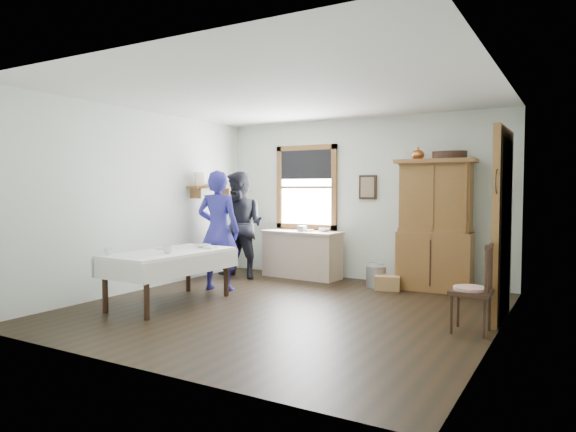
{
  "coord_description": "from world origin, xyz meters",
  "views": [
    {
      "loc": [
        3.25,
        -5.56,
        1.52
      ],
      "look_at": [
        -0.13,
        0.3,
        1.16
      ],
      "focal_mm": 32.0,
      "sensor_mm": 36.0,
      "label": 1
    }
  ],
  "objects": [
    {
      "name": "shelf_bowl",
      "position": [
        -2.37,
        1.55,
        1.6
      ],
      "size": [
        0.22,
        0.22,
        0.05
      ],
      "primitive_type": "imported",
      "color": "white",
      "rests_on": "wall_shelf"
    },
    {
      "name": "window",
      "position": [
        -1.0,
        2.47,
        1.63
      ],
      "size": [
        1.18,
        0.07,
        1.48
      ],
      "color": "white",
      "rests_on": "room"
    },
    {
      "name": "wicker_basket",
      "position": [
        0.73,
        1.82,
        0.11
      ],
      "size": [
        0.42,
        0.35,
        0.22
      ],
      "primitive_type": "cube",
      "rotation": [
        0.0,
        0.0,
        0.27
      ],
      "color": "#B0844F",
      "rests_on": "room"
    },
    {
      "name": "table_cup_a",
      "position": [
        -1.34,
        -0.67,
        0.75
      ],
      "size": [
        0.15,
        0.15,
        0.1
      ],
      "primitive_type": "imported",
      "rotation": [
        0.0,
        0.0,
        -0.12
      ],
      "color": "white",
      "rests_on": "dining_table"
    },
    {
      "name": "work_counter",
      "position": [
        -0.92,
        2.15,
        0.4
      ],
      "size": [
        1.43,
        0.64,
        0.8
      ],
      "primitive_type": "cube",
      "rotation": [
        0.0,
        0.0,
        -0.08
      ],
      "color": "tan",
      "rests_on": "room"
    },
    {
      "name": "spindle_chair",
      "position": [
        2.25,
        0.05,
        0.48
      ],
      "size": [
        0.45,
        0.45,
        0.96
      ],
      "primitive_type": "cube",
      "rotation": [
        0.0,
        0.0,
        -0.02
      ],
      "color": "black",
      "rests_on": "room"
    },
    {
      "name": "figure_dark",
      "position": [
        -1.78,
        1.55,
        0.84
      ],
      "size": [
        0.83,
        0.65,
        1.68
      ],
      "primitive_type": "imported",
      "rotation": [
        0.0,
        0.0,
        -0.01
      ],
      "color": "black",
      "rests_on": "room"
    },
    {
      "name": "woman_blue",
      "position": [
        -1.48,
        0.56,
        0.83
      ],
      "size": [
        0.69,
        0.54,
        1.66
      ],
      "primitive_type": "imported",
      "rotation": [
        0.0,
        0.0,
        3.4
      ],
      "color": "navy",
      "rests_on": "room"
    },
    {
      "name": "counter_book",
      "position": [
        -0.92,
        2.16,
        0.81
      ],
      "size": [
        0.25,
        0.27,
        0.02
      ],
      "primitive_type": "imported",
      "rotation": [
        0.0,
        0.0,
        0.49
      ],
      "color": "#76694F",
      "rests_on": "work_counter"
    },
    {
      "name": "wall_shelf",
      "position": [
        -2.37,
        1.54,
        1.57
      ],
      "size": [
        0.24,
        1.0,
        0.44
      ],
      "color": "brown",
      "rests_on": "room"
    },
    {
      "name": "counter_bowl",
      "position": [
        -0.52,
        2.21,
        0.83
      ],
      "size": [
        0.23,
        0.23,
        0.06
      ],
      "primitive_type": "imported",
      "rotation": [
        0.0,
        0.0,
        -0.27
      ],
      "color": "white",
      "rests_on": "work_counter"
    },
    {
      "name": "china_hutch",
      "position": [
        1.34,
        2.17,
        0.98
      ],
      "size": [
        1.18,
        0.6,
        1.96
      ],
      "primitive_type": "cube",
      "rotation": [
        0.0,
        0.0,
        0.05
      ],
      "color": "brown",
      "rests_on": "room"
    },
    {
      "name": "pail",
      "position": [
        0.49,
        1.96,
        0.16
      ],
      "size": [
        0.34,
        0.34,
        0.33
      ],
      "primitive_type": "cube",
      "rotation": [
        0.0,
        0.0,
        0.11
      ],
      "color": "#9C9EA4",
      "rests_on": "room"
    },
    {
      "name": "rug_beater",
      "position": [
        2.45,
        0.3,
        1.72
      ],
      "size": [
        0.01,
        0.27,
        0.27
      ],
      "primitive_type": "torus",
      "rotation": [
        0.0,
        1.57,
        0.0
      ],
      "color": "black",
      "rests_on": "room"
    },
    {
      "name": "table_cup_b",
      "position": [
        -1.83,
        -1.2,
        0.75
      ],
      "size": [
        0.13,
        0.13,
        0.09
      ],
      "primitive_type": "imported",
      "rotation": [
        0.0,
        0.0,
        -0.4
      ],
      "color": "white",
      "rests_on": "dining_table"
    },
    {
      "name": "framed_picture",
      "position": [
        0.15,
        2.46,
        1.55
      ],
      "size": [
        0.3,
        0.04,
        0.4
      ],
      "primitive_type": "cube",
      "color": "black",
      "rests_on": "room"
    },
    {
      "name": "table_bowl",
      "position": [
        -1.34,
        0.03,
        0.73
      ],
      "size": [
        0.28,
        0.28,
        0.05
      ],
      "primitive_type": "imported",
      "rotation": [
        0.0,
        0.0,
        -0.34
      ],
      "color": "white",
      "rests_on": "dining_table"
    },
    {
      "name": "room",
      "position": [
        0.0,
        0.0,
        1.35
      ],
      "size": [
        5.01,
        5.01,
        2.7
      ],
      "color": "black",
      "rests_on": "ground"
    },
    {
      "name": "dining_table",
      "position": [
        -1.46,
        -0.51,
        0.35
      ],
      "size": [
        0.99,
        1.79,
        0.7
      ],
      "primitive_type": "cube",
      "rotation": [
        0.0,
        0.0,
        -0.04
      ],
      "color": "white",
      "rests_on": "room"
    },
    {
      "name": "doorway",
      "position": [
        2.46,
        0.85,
        1.16
      ],
      "size": [
        0.09,
        1.14,
        2.22
      ],
      "color": "#4F4338",
      "rests_on": "room"
    }
  ]
}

